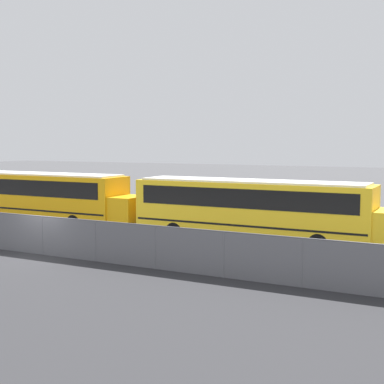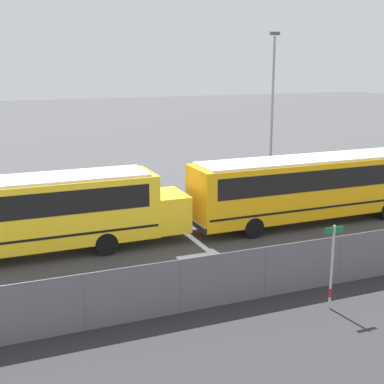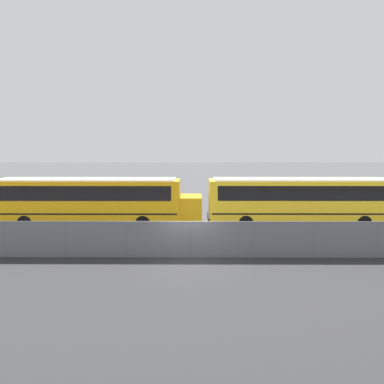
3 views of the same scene
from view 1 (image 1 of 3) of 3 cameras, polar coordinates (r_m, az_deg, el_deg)
ground_plane at (r=25.82m, az=-15.61°, el=-6.46°), size 200.00×200.00×0.00m
fence at (r=25.65m, az=-15.67°, el=-4.43°), size 128.31×0.07×1.82m
school_bus_3 at (r=35.18m, az=-15.72°, el=-0.21°), size 13.98×2.56×3.26m
school_bus_4 at (r=27.54m, az=6.83°, el=-1.51°), size 13.98×2.56×3.26m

